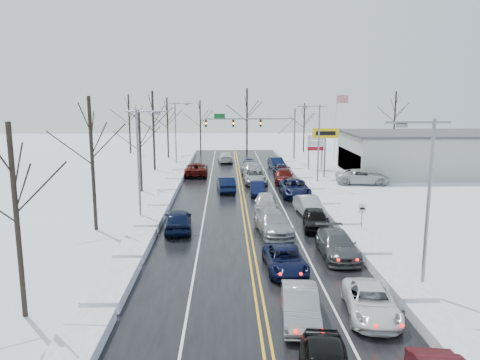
{
  "coord_description": "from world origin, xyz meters",
  "views": [
    {
      "loc": [
        -1.65,
        -40.49,
        10.21
      ],
      "look_at": [
        -0.37,
        0.8,
        2.5
      ],
      "focal_mm": 35.0,
      "sensor_mm": 36.0,
      "label": 1
    }
  ],
  "objects_px": {
    "tires_plus_sign": "(325,137)",
    "oncoming_car_0": "(226,191)",
    "flagpole": "(337,122)",
    "traffic_signal_mast": "(260,126)",
    "dealership_building": "(426,153)"
  },
  "relations": [
    {
      "from": "flagpole",
      "to": "dealership_building",
      "type": "height_order",
      "value": "flagpole"
    },
    {
      "from": "traffic_signal_mast",
      "to": "dealership_building",
      "type": "height_order",
      "value": "traffic_signal_mast"
    },
    {
      "from": "traffic_signal_mast",
      "to": "dealership_building",
      "type": "xyz_separation_m",
      "value": [
        20.53,
        -9.99,
        -2.82
      ]
    },
    {
      "from": "traffic_signal_mast",
      "to": "oncoming_car_0",
      "type": "bearing_deg",
      "value": -104.03
    },
    {
      "from": "traffic_signal_mast",
      "to": "tires_plus_sign",
      "type": "height_order",
      "value": "traffic_signal_mast"
    },
    {
      "from": "traffic_signal_mast",
      "to": "flagpole",
      "type": "bearing_deg",
      "value": 9.73
    },
    {
      "from": "tires_plus_sign",
      "to": "oncoming_car_0",
      "type": "bearing_deg",
      "value": -145.55
    },
    {
      "from": "traffic_signal_mast",
      "to": "tires_plus_sign",
      "type": "distance_m",
      "value": 13.92
    },
    {
      "from": "tires_plus_sign",
      "to": "flagpole",
      "type": "height_order",
      "value": "flagpole"
    },
    {
      "from": "tires_plus_sign",
      "to": "dealership_building",
      "type": "height_order",
      "value": "tires_plus_sign"
    },
    {
      "from": "flagpole",
      "to": "oncoming_car_0",
      "type": "bearing_deg",
      "value": -126.96
    },
    {
      "from": "traffic_signal_mast",
      "to": "oncoming_car_0",
      "type": "height_order",
      "value": "traffic_signal_mast"
    },
    {
      "from": "traffic_signal_mast",
      "to": "dealership_building",
      "type": "bearing_deg",
      "value": -25.95
    },
    {
      "from": "traffic_signal_mast",
      "to": "oncoming_car_0",
      "type": "xyz_separation_m",
      "value": [
        -5.08,
        -20.32,
        -5.48
      ]
    },
    {
      "from": "tires_plus_sign",
      "to": "dealership_building",
      "type": "relative_size",
      "value": 0.29
    }
  ]
}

